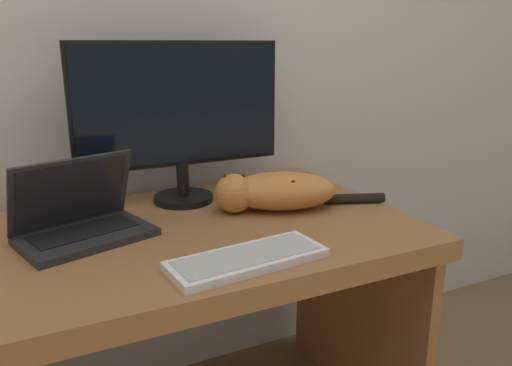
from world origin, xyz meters
TOP-DOWN VIEW (x-y plane):
  - wall_back at (0.00, 0.85)m, footprint 6.40×0.06m
  - desk at (0.00, 0.39)m, footprint 1.35×0.79m
  - monitor at (0.11, 0.64)m, footprint 0.66×0.19m
  - laptop at (-0.23, 0.45)m, footprint 0.37×0.30m
  - external_keyboard at (0.09, 0.11)m, footprint 0.39×0.18m
  - cat at (0.34, 0.44)m, footprint 0.54×0.29m
  - small_toy at (0.54, 0.59)m, footprint 0.05×0.05m

SIDE VIEW (x-z plane):
  - desk at x=0.00m, z-range 0.21..0.96m
  - external_keyboard at x=0.09m, z-range 0.75..0.78m
  - small_toy at x=0.54m, z-range 0.75..0.81m
  - laptop at x=-0.23m, z-range 0.69..0.91m
  - cat at x=0.34m, z-range 0.75..0.88m
  - monitor at x=0.11m, z-range 0.78..1.29m
  - wall_back at x=0.00m, z-range 0.00..2.60m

